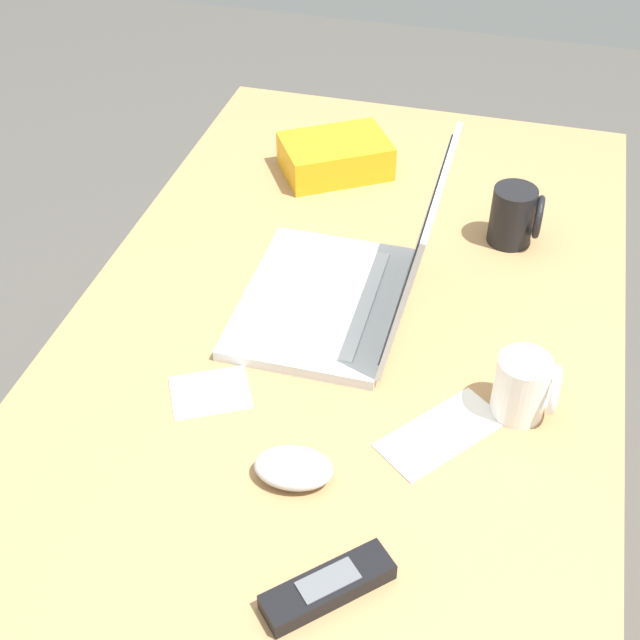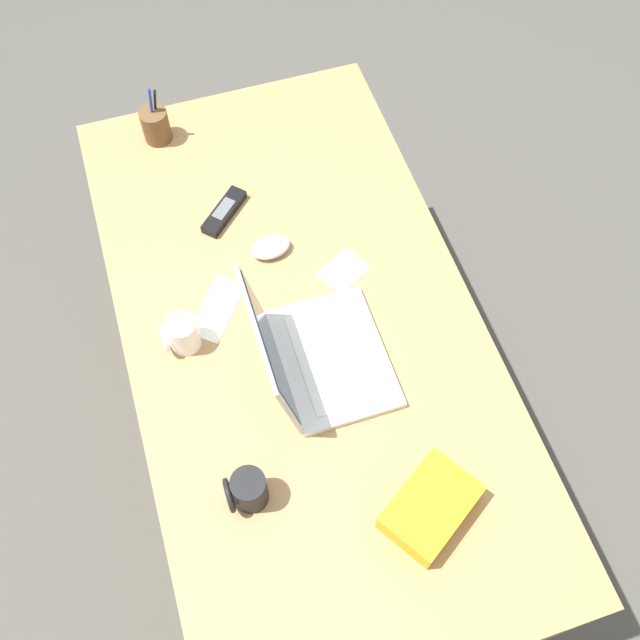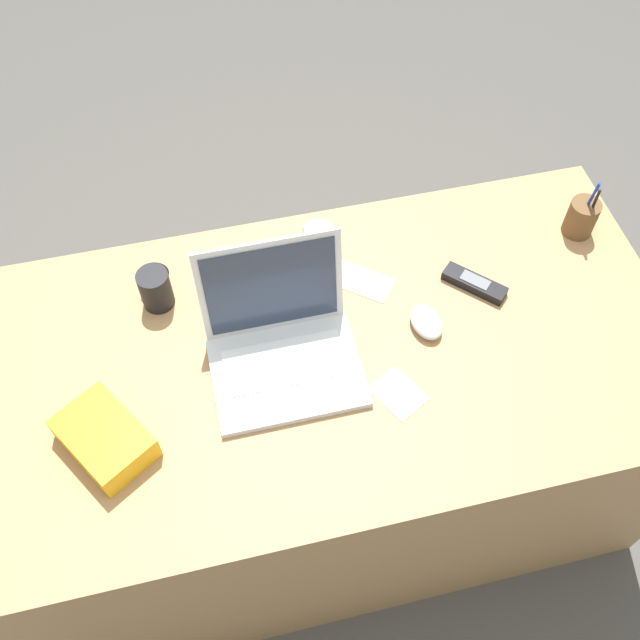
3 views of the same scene
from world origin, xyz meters
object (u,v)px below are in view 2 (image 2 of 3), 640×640
Objects in this scene: coffee_mug_white at (248,490)px; coffee_mug_tall at (181,334)px; pen_holder at (156,125)px; laptop at (313,355)px; computer_mouse at (271,247)px; snack_bag at (430,507)px; cordless_phone at (224,212)px.

coffee_mug_white is 1.09× the size of coffee_mug_tall.
coffee_mug_white is 1.04m from pen_holder.
laptop reaches higher than computer_mouse.
coffee_mug_tall is at bearing 36.34° from snack_bag.
computer_mouse is 0.32m from coffee_mug_tall.
coffee_mug_white is (-0.58, 0.21, 0.03)m from computer_mouse.
pen_holder is at bearing -6.39° from coffee_mug_tall.
computer_mouse is at bearing -150.54° from cordless_phone.
computer_mouse is 0.50m from pen_holder.
laptop is 0.82m from pen_holder.
coffee_mug_tall is at bearing 61.44° from laptop.
computer_mouse is 0.58× the size of pen_holder.
laptop is 3.22× the size of computer_mouse.
snack_bag is at bearing -164.74° from pen_holder.
laptop is 2.29× the size of cordless_phone.
cordless_phone is 0.33m from pen_holder.
pen_holder is at bearing 16.63° from computer_mouse.
coffee_mug_white is 0.40m from coffee_mug_tall.
laptop reaches higher than cordless_phone.
snack_bag reaches higher than computer_mouse.
coffee_mug_tall is 0.54× the size of pen_holder.
cordless_phone is (0.48, 0.09, -0.04)m from laptop.
coffee_mug_white reaches higher than coffee_mug_tall.
laptop reaches higher than coffee_mug_tall.
cordless_phone is at bearing -10.05° from coffee_mug_white.
laptop reaches higher than snack_bag.
coffee_mug_white is at bearing 169.95° from cordless_phone.
cordless_phone is at bearing 23.48° from computer_mouse.
coffee_mug_white is 0.74m from cordless_phone.
coffee_mug_tall is at bearing 7.27° from coffee_mug_white.
coffee_mug_tall is 0.38m from cordless_phone.
laptop is at bearing 174.83° from computer_mouse.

